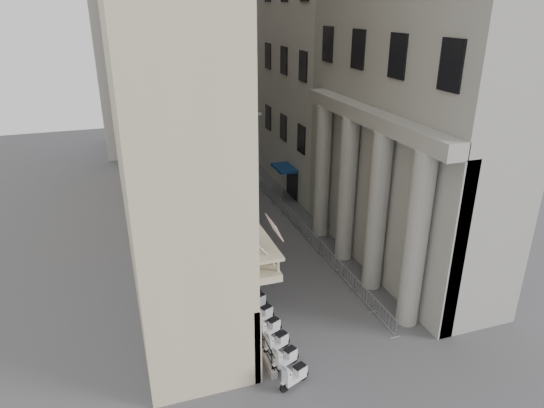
{
  "coord_description": "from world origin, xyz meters",
  "views": [
    {
      "loc": [
        -10.25,
        -13.19,
        16.6
      ],
      "look_at": [
        -0.87,
        14.56,
        4.5
      ],
      "focal_mm": 32.0,
      "sensor_mm": 36.0,
      "label": 1
    }
  ],
  "objects_px": {
    "street_lamp": "(229,162)",
    "pedestrian_b": "(223,164)",
    "info_kiosk": "(196,203)",
    "pedestrian_a": "(228,196)",
    "scooter_0": "(295,385)",
    "security_tent": "(208,179)"
  },
  "relations": [
    {
      "from": "scooter_0",
      "to": "pedestrian_b",
      "type": "relative_size",
      "value": 0.89
    },
    {
      "from": "street_lamp",
      "to": "pedestrian_b",
      "type": "xyz_separation_m",
      "value": [
        2.64,
        14.2,
        -4.72
      ]
    },
    {
      "from": "street_lamp",
      "to": "info_kiosk",
      "type": "xyz_separation_m",
      "value": [
        -2.09,
        3.88,
        -4.63
      ]
    },
    {
      "from": "pedestrian_b",
      "to": "scooter_0",
      "type": "bearing_deg",
      "value": 125.28
    },
    {
      "from": "security_tent",
      "to": "info_kiosk",
      "type": "height_order",
      "value": "security_tent"
    },
    {
      "from": "scooter_0",
      "to": "street_lamp",
      "type": "bearing_deg",
      "value": -26.62
    },
    {
      "from": "info_kiosk",
      "to": "pedestrian_a",
      "type": "xyz_separation_m",
      "value": [
        2.97,
        0.91,
        -0.04
      ]
    },
    {
      "from": "security_tent",
      "to": "pedestrian_a",
      "type": "distance_m",
      "value": 2.46
    },
    {
      "from": "security_tent",
      "to": "pedestrian_a",
      "type": "xyz_separation_m",
      "value": [
        1.67,
        0.07,
        -1.81
      ]
    },
    {
      "from": "scooter_0",
      "to": "security_tent",
      "type": "distance_m",
      "value": 22.57
    },
    {
      "from": "info_kiosk",
      "to": "pedestrian_b",
      "type": "bearing_deg",
      "value": 56.25
    },
    {
      "from": "street_lamp",
      "to": "pedestrian_a",
      "type": "relative_size",
      "value": 5.14
    },
    {
      "from": "info_kiosk",
      "to": "pedestrian_a",
      "type": "height_order",
      "value": "info_kiosk"
    },
    {
      "from": "scooter_0",
      "to": "info_kiosk",
      "type": "xyz_separation_m",
      "value": [
        -0.65,
        21.57,
        0.94
      ]
    },
    {
      "from": "scooter_0",
      "to": "pedestrian_a",
      "type": "height_order",
      "value": "pedestrian_a"
    },
    {
      "from": "scooter_0",
      "to": "pedestrian_b",
      "type": "bearing_deg",
      "value": -29.25
    },
    {
      "from": "scooter_0",
      "to": "street_lamp",
      "type": "height_order",
      "value": "street_lamp"
    },
    {
      "from": "street_lamp",
      "to": "pedestrian_b",
      "type": "distance_m",
      "value": 15.19
    },
    {
      "from": "pedestrian_a",
      "to": "pedestrian_b",
      "type": "height_order",
      "value": "pedestrian_a"
    },
    {
      "from": "security_tent",
      "to": "street_lamp",
      "type": "height_order",
      "value": "street_lamp"
    },
    {
      "from": "street_lamp",
      "to": "security_tent",
      "type": "bearing_deg",
      "value": 103.35
    },
    {
      "from": "street_lamp",
      "to": "info_kiosk",
      "type": "height_order",
      "value": "street_lamp"
    }
  ]
}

